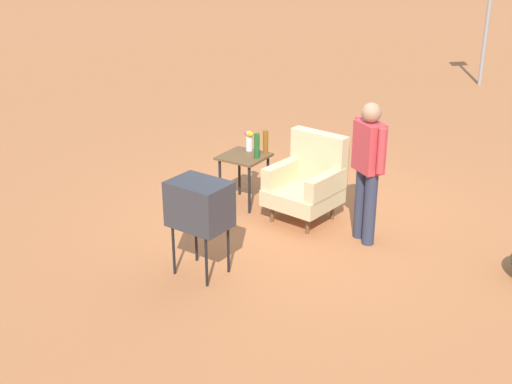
{
  "coord_description": "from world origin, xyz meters",
  "views": [
    {
      "loc": [
        3.58,
        -6.74,
        3.48
      ],
      "look_at": [
        -0.11,
        -0.91,
        0.65
      ],
      "focal_mm": 47.03,
      "sensor_mm": 36.0,
      "label": 1
    }
  ],
  "objects_px": {
    "tv_on_stand": "(200,205)",
    "side_table": "(244,163)",
    "road_sign": "(487,22)",
    "person_standing": "(368,164)",
    "bottle_tall_amber": "(266,142)",
    "bottle_wine_green": "(257,146)",
    "flower_vase": "(249,140)",
    "armchair": "(308,180)"
  },
  "relations": [
    {
      "from": "armchair",
      "to": "bottle_wine_green",
      "type": "xyz_separation_m",
      "value": [
        -0.72,
        -0.04,
        0.33
      ]
    },
    {
      "from": "flower_vase",
      "to": "road_sign",
      "type": "bearing_deg",
      "value": 84.4
    },
    {
      "from": "side_table",
      "to": "person_standing",
      "type": "xyz_separation_m",
      "value": [
        1.76,
        -0.16,
        0.37
      ]
    },
    {
      "from": "armchair",
      "to": "tv_on_stand",
      "type": "distance_m",
      "value": 1.88
    },
    {
      "from": "bottle_tall_amber",
      "to": "tv_on_stand",
      "type": "bearing_deg",
      "value": -77.25
    },
    {
      "from": "person_standing",
      "to": "bottle_tall_amber",
      "type": "height_order",
      "value": "person_standing"
    },
    {
      "from": "road_sign",
      "to": "flower_vase",
      "type": "distance_m",
      "value": 8.33
    },
    {
      "from": "person_standing",
      "to": "bottle_tall_amber",
      "type": "distance_m",
      "value": 1.63
    },
    {
      "from": "side_table",
      "to": "bottle_tall_amber",
      "type": "relative_size",
      "value": 2.22
    },
    {
      "from": "road_sign",
      "to": "person_standing",
      "type": "bearing_deg",
      "value": -83.4
    },
    {
      "from": "person_standing",
      "to": "road_sign",
      "type": "relative_size",
      "value": 0.67
    },
    {
      "from": "armchair",
      "to": "tv_on_stand",
      "type": "xyz_separation_m",
      "value": [
        -0.27,
        -1.84,
        0.28
      ]
    },
    {
      "from": "bottle_wine_green",
      "to": "bottle_tall_amber",
      "type": "distance_m",
      "value": 0.22
    },
    {
      "from": "side_table",
      "to": "road_sign",
      "type": "distance_m",
      "value": 8.54
    },
    {
      "from": "person_standing",
      "to": "side_table",
      "type": "bearing_deg",
      "value": 174.77
    },
    {
      "from": "armchair",
      "to": "bottle_wine_green",
      "type": "relative_size",
      "value": 3.31
    },
    {
      "from": "armchair",
      "to": "flower_vase",
      "type": "relative_size",
      "value": 4.0
    },
    {
      "from": "tv_on_stand",
      "to": "bottle_tall_amber",
      "type": "relative_size",
      "value": 3.43
    },
    {
      "from": "bottle_wine_green",
      "to": "bottle_tall_amber",
      "type": "relative_size",
      "value": 1.07
    },
    {
      "from": "tv_on_stand",
      "to": "side_table",
      "type": "bearing_deg",
      "value": 109.64
    },
    {
      "from": "flower_vase",
      "to": "bottle_wine_green",
      "type": "bearing_deg",
      "value": -38.62
    },
    {
      "from": "person_standing",
      "to": "road_sign",
      "type": "distance_m",
      "value": 8.7
    },
    {
      "from": "flower_vase",
      "to": "tv_on_stand",
      "type": "bearing_deg",
      "value": -70.93
    },
    {
      "from": "bottle_tall_amber",
      "to": "flower_vase",
      "type": "relative_size",
      "value": 1.13
    },
    {
      "from": "bottle_tall_amber",
      "to": "road_sign",
      "type": "bearing_deg",
      "value": 85.96
    },
    {
      "from": "tv_on_stand",
      "to": "flower_vase",
      "type": "relative_size",
      "value": 3.89
    },
    {
      "from": "bottle_wine_green",
      "to": "flower_vase",
      "type": "xyz_separation_m",
      "value": [
        -0.24,
        0.19,
        -0.01
      ]
    },
    {
      "from": "person_standing",
      "to": "bottle_tall_amber",
      "type": "bearing_deg",
      "value": 166.03
    },
    {
      "from": "armchair",
      "to": "person_standing",
      "type": "height_order",
      "value": "person_standing"
    },
    {
      "from": "tv_on_stand",
      "to": "person_standing",
      "type": "distance_m",
      "value": 1.98
    },
    {
      "from": "tv_on_stand",
      "to": "person_standing",
      "type": "height_order",
      "value": "person_standing"
    },
    {
      "from": "armchair",
      "to": "tv_on_stand",
      "type": "bearing_deg",
      "value": -98.38
    },
    {
      "from": "tv_on_stand",
      "to": "flower_vase",
      "type": "distance_m",
      "value": 2.1
    },
    {
      "from": "tv_on_stand",
      "to": "bottle_wine_green",
      "type": "xyz_separation_m",
      "value": [
        -0.45,
        1.8,
        0.04
      ]
    },
    {
      "from": "side_table",
      "to": "person_standing",
      "type": "bearing_deg",
      "value": -5.23
    },
    {
      "from": "bottle_tall_amber",
      "to": "bottle_wine_green",
      "type": "bearing_deg",
      "value": -87.89
    },
    {
      "from": "side_table",
      "to": "tv_on_stand",
      "type": "xyz_separation_m",
      "value": [
        0.64,
        -1.79,
        0.22
      ]
    },
    {
      "from": "armchair",
      "to": "road_sign",
      "type": "xyz_separation_m",
      "value": [
        -0.15,
        8.42,
        0.88
      ]
    },
    {
      "from": "road_sign",
      "to": "bottle_tall_amber",
      "type": "distance_m",
      "value": 8.28
    },
    {
      "from": "person_standing",
      "to": "flower_vase",
      "type": "relative_size",
      "value": 6.19
    },
    {
      "from": "tv_on_stand",
      "to": "road_sign",
      "type": "bearing_deg",
      "value": 89.31
    },
    {
      "from": "tv_on_stand",
      "to": "bottle_tall_amber",
      "type": "bearing_deg",
      "value": 102.75
    }
  ]
}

